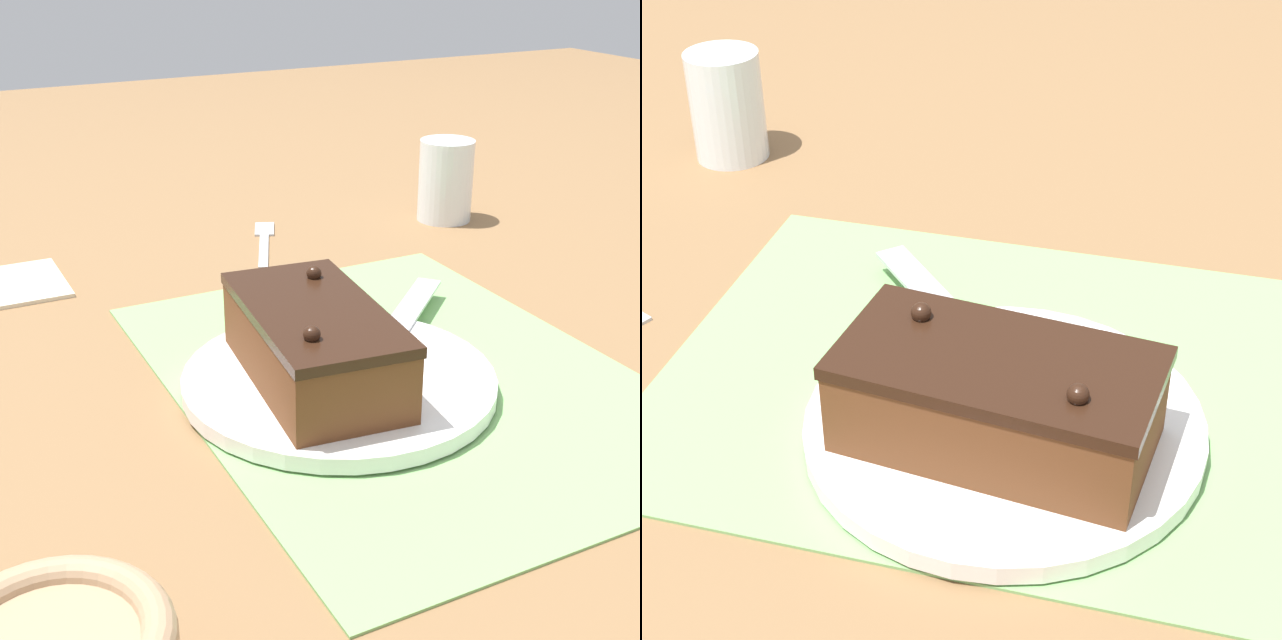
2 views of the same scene
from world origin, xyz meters
The scene contains 8 objects.
ground_plane centered at (0.00, 0.00, 0.00)m, with size 3.00×3.00×0.00m, color olive.
placemat_woven centered at (0.00, 0.00, 0.00)m, with size 0.46×0.34×0.00m, color #7AB266.
cake_plate centered at (0.00, -0.05, 0.01)m, with size 0.24×0.24×0.01m.
chocolate_cake centered at (0.00, -0.07, 0.05)m, with size 0.19×0.11×0.07m.
serving_knife centered at (-0.03, 0.01, 0.02)m, with size 0.16×0.17×0.01m.
drinking_glass centered at (-0.32, 0.26, 0.05)m, with size 0.06×0.06×0.10m.
folded_napkin centered at (-0.33, -0.23, 0.00)m, with size 0.11×0.09×0.01m, color beige.
dessert_fork centered at (-0.35, 0.04, 0.00)m, with size 0.14×0.08×0.01m.
Camera 1 is at (0.53, -0.34, 0.33)m, focal length 50.00 mm.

